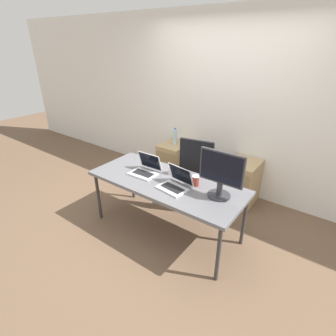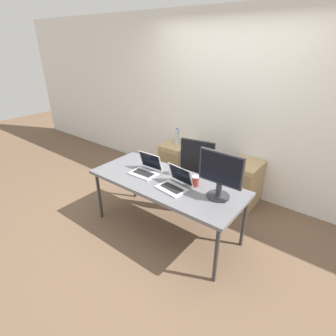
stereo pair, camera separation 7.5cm
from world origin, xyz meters
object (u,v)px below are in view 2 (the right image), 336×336
at_px(laptop_left, 146,169).
at_px(monitor, 220,175).
at_px(water_bottle, 177,137).
at_px(coffee_cup_white, 173,170).
at_px(office_chair, 200,181).
at_px(cabinet_left, 177,162).
at_px(cabinet_right, 243,183).
at_px(coffee_cup_brown, 195,181).
at_px(laptop_right, 175,184).

xyz_separation_m(laptop_left, monitor, (0.96, 0.05, 0.21)).
relative_size(water_bottle, monitor, 0.55).
distance_m(water_bottle, coffee_cup_white, 1.18).
distance_m(office_chair, water_bottle, 0.93).
bearing_deg(monitor, water_bottle, 140.22).
bearing_deg(coffee_cup_white, cabinet_left, 123.39).
relative_size(cabinet_left, cabinet_right, 1.00).
bearing_deg(coffee_cup_brown, laptop_left, -170.97).
distance_m(cabinet_right, monitor, 1.29).
relative_size(water_bottle, coffee_cup_white, 2.84).
bearing_deg(office_chair, coffee_cup_brown, -64.64).
bearing_deg(water_bottle, cabinet_left, -90.00).
bearing_deg(coffee_cup_brown, coffee_cup_white, 168.41).
height_order(water_bottle, laptop_right, laptop_right).
bearing_deg(laptop_left, coffee_cup_white, 33.62).
distance_m(monitor, coffee_cup_brown, 0.37).
relative_size(office_chair, laptop_right, 3.03).
bearing_deg(coffee_cup_brown, office_chair, 115.36).
xyz_separation_m(cabinet_right, water_bottle, (-1.19, 0.00, 0.45)).
bearing_deg(laptop_right, cabinet_left, 125.15).
xyz_separation_m(cabinet_right, coffee_cup_brown, (-0.16, -1.06, 0.45)).
bearing_deg(coffee_cup_brown, water_bottle, 133.94).
xyz_separation_m(monitor, coffee_cup_brown, (-0.31, 0.05, -0.20)).
bearing_deg(cabinet_left, monitor, -39.72).
distance_m(laptop_right, coffee_cup_white, 0.34).
bearing_deg(office_chair, laptop_right, -80.03).
bearing_deg(office_chair, monitor, -47.95).
xyz_separation_m(office_chair, coffee_cup_brown, (0.30, -0.62, 0.38)).
xyz_separation_m(cabinet_right, laptop_right, (-0.32, -1.24, 0.44)).
height_order(cabinet_left, coffee_cup_white, coffee_cup_white).
relative_size(cabinet_right, coffee_cup_white, 6.72).
distance_m(office_chair, coffee_cup_white, 0.66).
relative_size(monitor, coffee_cup_brown, 4.22).
bearing_deg(cabinet_left, laptop_left, -72.01).
distance_m(cabinet_left, laptop_right, 1.58).
distance_m(laptop_left, coffee_cup_white, 0.33).
height_order(office_chair, laptop_left, office_chair).
height_order(office_chair, water_bottle, office_chair).
distance_m(cabinet_right, coffee_cup_brown, 1.16).
height_order(cabinet_right, coffee_cup_brown, coffee_cup_brown).
height_order(office_chair, coffee_cup_brown, office_chair).
xyz_separation_m(office_chair, laptop_left, (-0.35, -0.73, 0.37)).
bearing_deg(monitor, cabinet_left, 140.28).
distance_m(laptop_right, coffee_cup_brown, 0.23).
relative_size(cabinet_left, coffee_cup_brown, 5.46).
height_order(cabinet_right, monitor, monitor).
distance_m(cabinet_left, water_bottle, 0.45).
xyz_separation_m(office_chair, coffee_cup_white, (-0.08, -0.55, 0.36)).
relative_size(laptop_left, coffee_cup_brown, 2.78).
relative_size(cabinet_left, laptop_left, 1.97).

